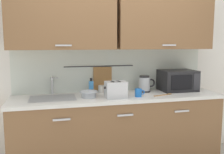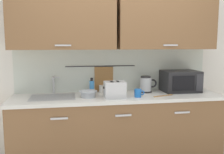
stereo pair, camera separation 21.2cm
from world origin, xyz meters
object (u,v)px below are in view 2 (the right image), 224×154
object	(u,v)px
microwave	(180,81)
mixing_bowl	(88,93)
electric_kettle	(146,84)
mug_by_kettle	(138,93)
dish_soap_bottle	(92,87)
toaster	(115,90)
wooden_spoon	(166,95)
mug_near_sink	(102,89)

from	to	relation	value
microwave	mixing_bowl	distance (m)	1.22
electric_kettle	mug_by_kettle	distance (m)	0.33
dish_soap_bottle	toaster	size ratio (longest dim) A/B	0.77
dish_soap_bottle	wooden_spoon	xyz separation A→B (m)	(0.86, -0.29, -0.08)
microwave	wooden_spoon	xyz separation A→B (m)	(-0.29, -0.24, -0.13)
microwave	mixing_bowl	size ratio (longest dim) A/B	2.15
mixing_bowl	microwave	bearing A→B (deg)	7.22
mug_by_kettle	wooden_spoon	bearing A→B (deg)	1.49
microwave	toaster	size ratio (longest dim) A/B	1.80
mixing_bowl	mug_near_sink	bearing A→B (deg)	50.44
dish_soap_bottle	mug_by_kettle	bearing A→B (deg)	-30.65
mug_by_kettle	wooden_spoon	size ratio (longest dim) A/B	0.44
mixing_bowl	wooden_spoon	distance (m)	0.92
mug_near_sink	mixing_bowl	world-z (taller)	mug_near_sink
microwave	mug_near_sink	distance (m)	1.02
dish_soap_bottle	mixing_bowl	world-z (taller)	dish_soap_bottle
electric_kettle	mug_by_kettle	world-z (taller)	electric_kettle
wooden_spoon	electric_kettle	bearing A→B (deg)	122.39
mug_by_kettle	wooden_spoon	xyz separation A→B (m)	(0.34, 0.01, -0.04)
mug_near_sink	wooden_spoon	bearing A→B (deg)	-24.50
dish_soap_bottle	mixing_bowl	bearing A→B (deg)	-106.56
mug_by_kettle	electric_kettle	bearing A→B (deg)	56.53
electric_kettle	mixing_bowl	world-z (taller)	electric_kettle
toaster	wooden_spoon	size ratio (longest dim) A/B	0.94
toaster	mug_by_kettle	size ratio (longest dim) A/B	2.13
dish_soap_bottle	mixing_bowl	distance (m)	0.22
mug_near_sink	mixing_bowl	xyz separation A→B (m)	(-0.20, -0.24, -0.00)
mug_near_sink	mixing_bowl	bearing A→B (deg)	-129.56
electric_kettle	mug_near_sink	bearing A→B (deg)	173.13
mug_by_kettle	dish_soap_bottle	bearing A→B (deg)	149.35
mug_near_sink	toaster	xyz separation A→B (m)	(0.10, -0.33, 0.05)
dish_soap_bottle	mug_by_kettle	distance (m)	0.60
electric_kettle	mug_by_kettle	bearing A→B (deg)	-123.47
mixing_bowl	electric_kettle	bearing A→B (deg)	13.09
microwave	electric_kettle	world-z (taller)	microwave
dish_soap_bottle	electric_kettle	bearing A→B (deg)	-2.80
microwave	mug_by_kettle	size ratio (longest dim) A/B	3.83
microwave	mug_near_sink	size ratio (longest dim) A/B	3.83
dish_soap_bottle	wooden_spoon	bearing A→B (deg)	-18.99
mug_by_kettle	microwave	bearing A→B (deg)	21.34
mixing_bowl	mug_by_kettle	bearing A→B (deg)	-9.37
dish_soap_bottle	toaster	distance (m)	0.38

